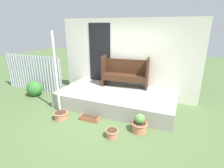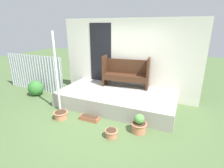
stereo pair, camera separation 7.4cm
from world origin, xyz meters
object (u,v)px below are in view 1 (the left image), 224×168
object	(u,v)px
support_post	(56,74)
flower_pot_left	(61,115)
shrub_by_fence	(35,88)
planter_box_rect	(90,118)
bench	(125,72)
flower_pot_right	(140,124)
flower_pot_middle	(112,133)

from	to	relation	value
support_post	flower_pot_left	distance (m)	1.12
shrub_by_fence	support_post	bearing A→B (deg)	-21.84
planter_box_rect	shrub_by_fence	distance (m)	2.74
bench	flower_pot_right	distance (m)	2.11
flower_pot_left	planter_box_rect	xyz separation A→B (m)	(0.75, 0.22, -0.05)
bench	shrub_by_fence	world-z (taller)	bench
support_post	shrub_by_fence	xyz separation A→B (m)	(-1.56, 0.62, -0.85)
flower_pot_left	planter_box_rect	bearing A→B (deg)	16.63
support_post	bench	xyz separation A→B (m)	(1.45, 1.59, -0.18)
flower_pot_left	shrub_by_fence	xyz separation A→B (m)	(-1.88, 0.98, 0.16)
bench	flower_pot_left	distance (m)	2.40
flower_pot_middle	flower_pot_right	size ratio (longest dim) A/B	0.64
flower_pot_left	shrub_by_fence	world-z (taller)	shrub_by_fence
flower_pot_middle	flower_pot_right	bearing A→B (deg)	40.11
flower_pot_left	flower_pot_middle	xyz separation A→B (m)	(1.57, -0.22, -0.01)
flower_pot_middle	shrub_by_fence	world-z (taller)	shrub_by_fence
flower_pot_left	flower_pot_right	xyz separation A→B (m)	(2.08, 0.21, 0.09)
flower_pot_middle	shrub_by_fence	xyz separation A→B (m)	(-3.45, 1.20, 0.17)
flower_pot_middle	flower_pot_left	bearing A→B (deg)	171.99
support_post	bench	world-z (taller)	support_post
planter_box_rect	shrub_by_fence	size ratio (longest dim) A/B	0.93
support_post	flower_pot_middle	distance (m)	2.22
bench	support_post	bearing A→B (deg)	-138.29
flower_pot_right	shrub_by_fence	distance (m)	4.03
bench	shrub_by_fence	size ratio (longest dim) A/B	2.74
flower_pot_left	shrub_by_fence	distance (m)	2.12
planter_box_rect	shrub_by_fence	world-z (taller)	shrub_by_fence
support_post	flower_pot_left	bearing A→B (deg)	-48.27
support_post	bench	distance (m)	2.16
planter_box_rect	bench	bearing A→B (deg)	77.41
bench	flower_pot_right	bearing A→B (deg)	-67.30
flower_pot_left	flower_pot_middle	size ratio (longest dim) A/B	1.28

